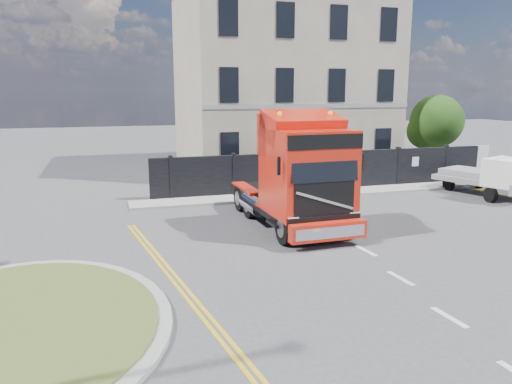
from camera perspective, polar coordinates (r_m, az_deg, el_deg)
name	(u,v)px	position (r m, az deg, el deg)	size (l,w,h in m)	color
ground	(275,256)	(15.59, 2.17, -7.30)	(120.00, 120.00, 0.00)	#424244
traffic_island	(11,327)	(12.20, -26.23, -13.68)	(6.80, 6.80, 0.17)	gray
hoarding_fence	(338,171)	(25.93, 9.41, 2.44)	(18.80, 0.25, 2.00)	black
georgian_building	(280,78)	(32.32, 2.77, 12.84)	(12.30, 10.30, 12.80)	#C2B59A
tree	(434,124)	(32.43, 19.66, 7.37)	(3.20, 3.20, 4.80)	#382619
pavement_far	(336,192)	(25.06, 9.11, -0.05)	(20.00, 1.60, 0.12)	gray
truck	(299,179)	(18.06, 4.99, 1.48)	(2.84, 7.13, 4.23)	black
flatbed_pickup	(499,177)	(26.11, 26.06, 1.59)	(3.42, 5.15, 1.96)	gray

